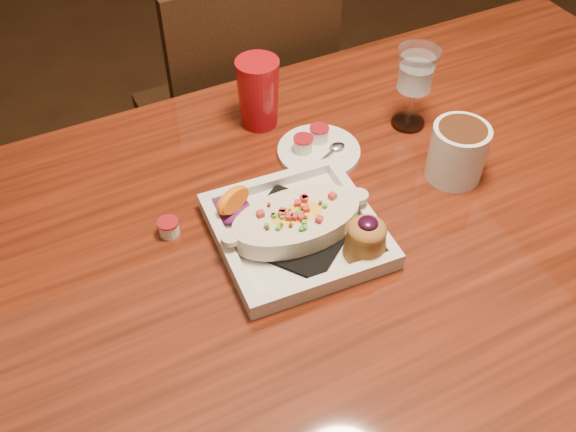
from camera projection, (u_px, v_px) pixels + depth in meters
name	position (u px, v px, depth m)	size (l,w,h in m)	color
floor	(352.00, 415.00, 1.62)	(7.00, 7.00, 0.00)	black
table	(378.00, 243.00, 1.15)	(1.50, 0.90, 0.75)	maroon
chair_far	(240.00, 117.00, 1.64)	(0.42, 0.42, 0.93)	black
plate	(303.00, 227.00, 1.00)	(0.27, 0.27, 0.08)	silver
coffee_mug	(459.00, 149.00, 1.09)	(0.14, 0.10, 0.10)	silver
goblet	(416.00, 75.00, 1.15)	(0.08, 0.08, 0.16)	silver
saucer	(317.00, 150.00, 1.16)	(0.15, 0.15, 0.10)	silver
creamer_loose	(169.00, 227.00, 1.02)	(0.03, 0.03, 0.03)	white
red_tumbler	(258.00, 93.00, 1.19)	(0.08, 0.08, 0.13)	#9F0B13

